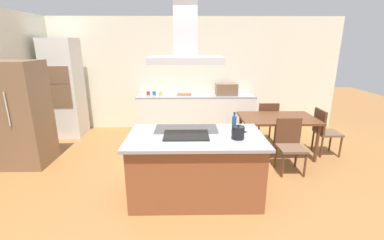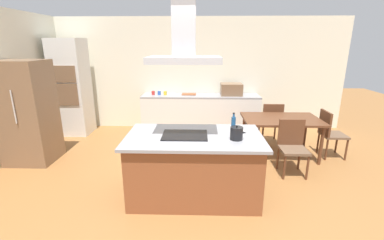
% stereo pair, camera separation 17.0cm
% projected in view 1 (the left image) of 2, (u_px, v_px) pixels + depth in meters
% --- Properties ---
extents(ground, '(16.00, 16.00, 0.00)m').
position_uv_depth(ground, '(193.00, 153.00, 5.19)').
color(ground, '#936033').
extents(wall_back, '(7.20, 0.10, 2.70)m').
position_uv_depth(wall_back, '(192.00, 74.00, 6.49)').
color(wall_back, silver).
rests_on(wall_back, ground).
extents(kitchen_island, '(1.83, 1.04, 0.90)m').
position_uv_depth(kitchen_island, '(196.00, 166.00, 3.62)').
color(kitchen_island, brown).
rests_on(kitchen_island, ground).
extents(cooktop, '(0.60, 0.44, 0.01)m').
position_uv_depth(cooktop, '(186.00, 135.00, 3.49)').
color(cooktop, black).
rests_on(cooktop, kitchen_island).
extents(tea_kettle, '(0.21, 0.16, 0.19)m').
position_uv_depth(tea_kettle, '(238.00, 133.00, 3.36)').
color(tea_kettle, black).
rests_on(tea_kettle, kitchen_island).
extents(olive_oil_bottle, '(0.06, 0.06, 0.29)m').
position_uv_depth(olive_oil_bottle, '(234.00, 124.00, 3.57)').
color(olive_oil_bottle, navy).
rests_on(olive_oil_bottle, kitchen_island).
extents(back_counter, '(2.80, 0.62, 0.90)m').
position_uv_depth(back_counter, '(196.00, 113.00, 6.39)').
color(back_counter, silver).
rests_on(back_counter, ground).
extents(countertop_microwave, '(0.50, 0.38, 0.28)m').
position_uv_depth(countertop_microwave, '(226.00, 89.00, 6.24)').
color(countertop_microwave, brown).
rests_on(countertop_microwave, back_counter).
extents(coffee_mug_red, '(0.08, 0.08, 0.09)m').
position_uv_depth(coffee_mug_red, '(148.00, 93.00, 6.23)').
color(coffee_mug_red, red).
rests_on(coffee_mug_red, back_counter).
extents(coffee_mug_blue, '(0.08, 0.08, 0.09)m').
position_uv_depth(coffee_mug_blue, '(154.00, 93.00, 6.23)').
color(coffee_mug_blue, '#2D56B2').
rests_on(coffee_mug_blue, back_counter).
extents(coffee_mug_yellow, '(0.08, 0.08, 0.09)m').
position_uv_depth(coffee_mug_yellow, '(160.00, 93.00, 6.22)').
color(coffee_mug_yellow, gold).
rests_on(coffee_mug_yellow, back_counter).
extents(cutting_board, '(0.34, 0.24, 0.02)m').
position_uv_depth(cutting_board, '(184.00, 94.00, 6.30)').
color(cutting_board, brown).
rests_on(cutting_board, back_counter).
extents(wall_oven_stack, '(0.70, 0.66, 2.20)m').
position_uv_depth(wall_oven_stack, '(65.00, 89.00, 5.93)').
color(wall_oven_stack, silver).
rests_on(wall_oven_stack, ground).
extents(refrigerator, '(0.80, 0.73, 1.82)m').
position_uv_depth(refrigerator, '(21.00, 115.00, 4.49)').
color(refrigerator, brown).
rests_on(refrigerator, ground).
extents(dining_table, '(1.40, 0.90, 0.75)m').
position_uv_depth(dining_table, '(277.00, 121.00, 4.95)').
color(dining_table, '#59331E').
rests_on(dining_table, ground).
extents(chair_facing_island, '(0.42, 0.42, 0.89)m').
position_uv_depth(chair_facing_island, '(290.00, 142.00, 4.36)').
color(chair_facing_island, brown).
rests_on(chair_facing_island, ground).
extents(chair_at_right_end, '(0.42, 0.42, 0.89)m').
position_uv_depth(chair_at_right_end, '(324.00, 129.00, 5.01)').
color(chair_at_right_end, brown).
rests_on(chair_at_right_end, ground).
extents(chair_facing_back_wall, '(0.42, 0.42, 0.89)m').
position_uv_depth(chair_facing_back_wall, '(267.00, 120.00, 5.63)').
color(chair_facing_back_wall, brown).
rests_on(chair_facing_back_wall, ground).
extents(range_hood, '(0.90, 0.55, 0.78)m').
position_uv_depth(range_hood, '(186.00, 42.00, 3.16)').
color(range_hood, '#ADADB2').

